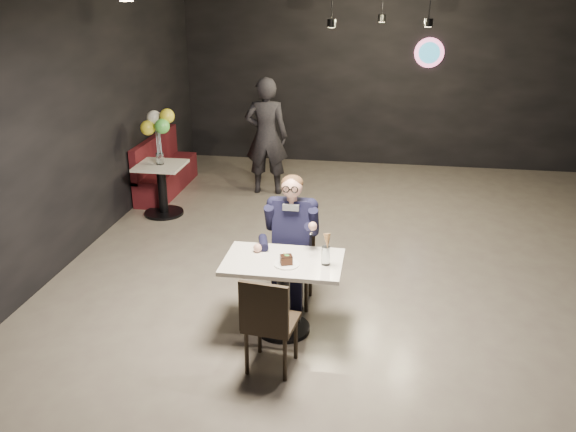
% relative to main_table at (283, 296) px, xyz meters
% --- Properties ---
extents(floor, '(9.00, 9.00, 0.00)m').
position_rel_main_table_xyz_m(floor, '(0.72, 1.40, -0.38)').
color(floor, slate).
rests_on(floor, ground).
extents(wall_sign, '(0.50, 0.06, 0.50)m').
position_rel_main_table_xyz_m(wall_sign, '(1.52, 5.87, 1.62)').
color(wall_sign, pink).
rests_on(wall_sign, floor).
extents(pendant_lights, '(1.40, 1.20, 0.36)m').
position_rel_main_table_xyz_m(pendant_lights, '(0.72, 3.40, 2.51)').
color(pendant_lights, black).
rests_on(pendant_lights, floor).
extents(main_table, '(1.10, 0.70, 0.75)m').
position_rel_main_table_xyz_m(main_table, '(0.00, 0.00, 0.00)').
color(main_table, white).
rests_on(main_table, floor).
extents(chair_far, '(0.42, 0.46, 0.92)m').
position_rel_main_table_xyz_m(chair_far, '(0.00, 0.55, 0.09)').
color(chair_far, black).
rests_on(chair_far, floor).
extents(chair_near, '(0.47, 0.51, 0.92)m').
position_rel_main_table_xyz_m(chair_near, '(0.00, -0.59, 0.09)').
color(chair_near, black).
rests_on(chair_near, floor).
extents(seated_man, '(0.60, 0.80, 1.44)m').
position_rel_main_table_xyz_m(seated_man, '(0.00, 0.55, 0.34)').
color(seated_man, black).
rests_on(seated_man, floor).
extents(dessert_plate, '(0.23, 0.23, 0.01)m').
position_rel_main_table_xyz_m(dessert_plate, '(0.05, -0.10, 0.38)').
color(dessert_plate, white).
rests_on(dessert_plate, main_table).
extents(cake_slice, '(0.13, 0.12, 0.08)m').
position_rel_main_table_xyz_m(cake_slice, '(0.05, -0.10, 0.42)').
color(cake_slice, black).
rests_on(cake_slice, dessert_plate).
extents(mint_leaf, '(0.07, 0.04, 0.01)m').
position_rel_main_table_xyz_m(mint_leaf, '(0.05, -0.09, 0.47)').
color(mint_leaf, '#297D2F').
rests_on(mint_leaf, cake_slice).
extents(sundae_glass, '(0.08, 0.08, 0.18)m').
position_rel_main_table_xyz_m(sundae_glass, '(0.40, -0.03, 0.46)').
color(sundae_glass, silver).
rests_on(sundae_glass, main_table).
extents(wafer_cone, '(0.08, 0.08, 0.14)m').
position_rel_main_table_xyz_m(wafer_cone, '(0.41, -0.07, 0.62)').
color(wafer_cone, tan).
rests_on(wafer_cone, sundae_glass).
extents(booth_bench, '(0.44, 1.77, 0.88)m').
position_rel_main_table_xyz_m(booth_bench, '(-2.53, 3.79, 0.07)').
color(booth_bench, '#4D1010').
rests_on(booth_bench, floor).
extents(side_table, '(0.65, 0.65, 0.81)m').
position_rel_main_table_xyz_m(side_table, '(-2.23, 2.79, 0.03)').
color(side_table, white).
rests_on(side_table, floor).
extents(balloon_vase, '(0.11, 0.11, 0.16)m').
position_rel_main_table_xyz_m(balloon_vase, '(-2.23, 2.79, 0.45)').
color(balloon_vase, silver).
rests_on(balloon_vase, side_table).
extents(balloon_bunch, '(0.37, 0.37, 0.62)m').
position_rel_main_table_xyz_m(balloon_bunch, '(-2.23, 2.79, 0.83)').
color(balloon_bunch, yellow).
rests_on(balloon_bunch, balloon_vase).
extents(passerby, '(0.69, 0.48, 1.82)m').
position_rel_main_table_xyz_m(passerby, '(-0.94, 3.98, 0.53)').
color(passerby, black).
rests_on(passerby, floor).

